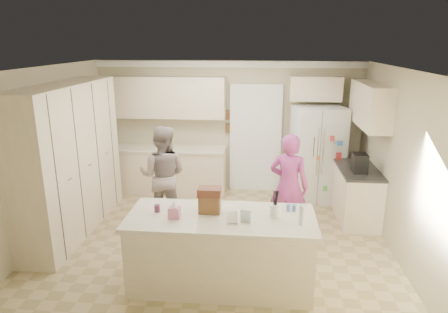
# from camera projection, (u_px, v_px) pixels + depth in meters

# --- Properties ---
(floor) EXTENTS (5.20, 4.60, 0.02)m
(floor) POSITION_uv_depth(u_px,v_px,m) (215.00, 241.00, 6.15)
(floor) COLOR tan
(floor) RESTS_ON ground
(ceiling) EXTENTS (5.20, 4.60, 0.02)m
(ceiling) POSITION_uv_depth(u_px,v_px,m) (214.00, 68.00, 5.42)
(ceiling) COLOR white
(ceiling) RESTS_ON wall_back
(wall_back) EXTENTS (5.20, 0.02, 2.60)m
(wall_back) POSITION_uv_depth(u_px,v_px,m) (228.00, 127.00, 7.99)
(wall_back) COLOR #BDB490
(wall_back) RESTS_ON ground
(wall_front) EXTENTS (5.20, 0.02, 2.60)m
(wall_front) POSITION_uv_depth(u_px,v_px,m) (185.00, 233.00, 3.58)
(wall_front) COLOR #BDB490
(wall_front) RESTS_ON ground
(wall_left) EXTENTS (0.02, 4.60, 2.60)m
(wall_left) POSITION_uv_depth(u_px,v_px,m) (43.00, 155.00, 6.02)
(wall_left) COLOR #BDB490
(wall_left) RESTS_ON ground
(wall_right) EXTENTS (0.02, 4.60, 2.60)m
(wall_right) POSITION_uv_depth(u_px,v_px,m) (401.00, 165.00, 5.55)
(wall_right) COLOR #BDB490
(wall_right) RESTS_ON ground
(crown_back) EXTENTS (5.20, 0.08, 0.12)m
(crown_back) POSITION_uv_depth(u_px,v_px,m) (228.00, 64.00, 7.60)
(crown_back) COLOR white
(crown_back) RESTS_ON wall_back
(pantry_bank) EXTENTS (0.60, 2.60, 2.35)m
(pantry_bank) POSITION_uv_depth(u_px,v_px,m) (70.00, 160.00, 6.22)
(pantry_bank) COLOR beige
(pantry_bank) RESTS_ON floor
(back_base_cab) EXTENTS (2.20, 0.60, 0.88)m
(back_base_cab) POSITION_uv_depth(u_px,v_px,m) (170.00, 171.00, 8.04)
(back_base_cab) COLOR beige
(back_base_cab) RESTS_ON floor
(back_countertop) EXTENTS (2.24, 0.63, 0.04)m
(back_countertop) POSITION_uv_depth(u_px,v_px,m) (169.00, 149.00, 7.90)
(back_countertop) COLOR beige
(back_countertop) RESTS_ON back_base_cab
(back_upper_cab) EXTENTS (2.20, 0.35, 0.80)m
(back_upper_cab) POSITION_uv_depth(u_px,v_px,m) (169.00, 97.00, 7.75)
(back_upper_cab) COLOR beige
(back_upper_cab) RESTS_ON wall_back
(doorway_opening) EXTENTS (0.90, 0.06, 2.10)m
(doorway_opening) POSITION_uv_depth(u_px,v_px,m) (255.00, 140.00, 7.98)
(doorway_opening) COLOR black
(doorway_opening) RESTS_ON floor
(doorway_casing) EXTENTS (1.02, 0.03, 2.22)m
(doorway_casing) POSITION_uv_depth(u_px,v_px,m) (255.00, 140.00, 7.95)
(doorway_casing) COLOR white
(doorway_casing) RESTS_ON floor
(wall_frame_upper) EXTENTS (0.15, 0.02, 0.20)m
(wall_frame_upper) POSITION_uv_depth(u_px,v_px,m) (229.00, 115.00, 7.88)
(wall_frame_upper) COLOR brown
(wall_frame_upper) RESTS_ON wall_back
(wall_frame_lower) EXTENTS (0.15, 0.02, 0.20)m
(wall_frame_lower) POSITION_uv_depth(u_px,v_px,m) (229.00, 128.00, 7.96)
(wall_frame_lower) COLOR brown
(wall_frame_lower) RESTS_ON wall_back
(refrigerator) EXTENTS (1.02, 0.86, 1.80)m
(refrigerator) POSITION_uv_depth(u_px,v_px,m) (317.00, 154.00, 7.51)
(refrigerator) COLOR white
(refrigerator) RESTS_ON floor
(fridge_seam) EXTENTS (0.02, 0.02, 1.78)m
(fridge_seam) POSITION_uv_depth(u_px,v_px,m) (320.00, 160.00, 7.17)
(fridge_seam) COLOR gray
(fridge_seam) RESTS_ON refrigerator
(fridge_dispenser) EXTENTS (0.22, 0.03, 0.35)m
(fridge_dispenser) POSITION_uv_depth(u_px,v_px,m) (308.00, 146.00, 7.11)
(fridge_dispenser) COLOR black
(fridge_dispenser) RESTS_ON refrigerator
(fridge_handle_l) EXTENTS (0.02, 0.02, 0.85)m
(fridge_handle_l) POSITION_uv_depth(u_px,v_px,m) (317.00, 152.00, 7.12)
(fridge_handle_l) COLOR silver
(fridge_handle_l) RESTS_ON refrigerator
(fridge_handle_r) EXTENTS (0.02, 0.02, 0.85)m
(fridge_handle_r) POSITION_uv_depth(u_px,v_px,m) (323.00, 152.00, 7.11)
(fridge_handle_r) COLOR silver
(fridge_handle_r) RESTS_ON refrigerator
(over_fridge_cab) EXTENTS (0.95, 0.35, 0.45)m
(over_fridge_cab) POSITION_uv_depth(u_px,v_px,m) (315.00, 89.00, 7.44)
(over_fridge_cab) COLOR beige
(over_fridge_cab) RESTS_ON wall_back
(right_base_cab) EXTENTS (0.60, 1.20, 0.88)m
(right_base_cab) POSITION_uv_depth(u_px,v_px,m) (356.00, 195.00, 6.77)
(right_base_cab) COLOR beige
(right_base_cab) RESTS_ON floor
(right_countertop) EXTENTS (0.63, 1.24, 0.04)m
(right_countertop) POSITION_uv_depth(u_px,v_px,m) (358.00, 169.00, 6.65)
(right_countertop) COLOR #2D2B28
(right_countertop) RESTS_ON right_base_cab
(right_upper_cab) EXTENTS (0.35, 1.50, 0.70)m
(right_upper_cab) POSITION_uv_depth(u_px,v_px,m) (370.00, 105.00, 6.53)
(right_upper_cab) COLOR beige
(right_upper_cab) RESTS_ON wall_right
(coffee_maker) EXTENTS (0.22, 0.28, 0.30)m
(coffee_maker) POSITION_uv_depth(u_px,v_px,m) (360.00, 163.00, 6.41)
(coffee_maker) COLOR black
(coffee_maker) RESTS_ON right_countertop
(island_base) EXTENTS (2.20, 0.90, 0.88)m
(island_base) POSITION_uv_depth(u_px,v_px,m) (221.00, 252.00, 4.96)
(island_base) COLOR beige
(island_base) RESTS_ON floor
(island_top) EXTENTS (2.28, 0.96, 0.05)m
(island_top) POSITION_uv_depth(u_px,v_px,m) (221.00, 218.00, 4.83)
(island_top) COLOR beige
(island_top) RESTS_ON island_base
(utensil_crock) EXTENTS (0.13, 0.13, 0.15)m
(utensil_crock) POSITION_uv_depth(u_px,v_px,m) (275.00, 211.00, 4.79)
(utensil_crock) COLOR white
(utensil_crock) RESTS_ON island_top
(tissue_box) EXTENTS (0.13, 0.13, 0.14)m
(tissue_box) POSITION_uv_depth(u_px,v_px,m) (174.00, 212.00, 4.75)
(tissue_box) COLOR #CC779E
(tissue_box) RESTS_ON island_top
(tissue_plume) EXTENTS (0.08, 0.08, 0.08)m
(tissue_plume) POSITION_uv_depth(u_px,v_px,m) (174.00, 204.00, 4.72)
(tissue_plume) COLOR white
(tissue_plume) RESTS_ON tissue_box
(dollhouse_body) EXTENTS (0.26, 0.18, 0.22)m
(dollhouse_body) POSITION_uv_depth(u_px,v_px,m) (210.00, 204.00, 4.90)
(dollhouse_body) COLOR brown
(dollhouse_body) RESTS_ON island_top
(dollhouse_roof) EXTENTS (0.28, 0.20, 0.10)m
(dollhouse_roof) POSITION_uv_depth(u_px,v_px,m) (209.00, 192.00, 4.85)
(dollhouse_roof) COLOR #592D1E
(dollhouse_roof) RESTS_ON dollhouse_body
(jam_jar) EXTENTS (0.07, 0.07, 0.09)m
(jam_jar) POSITION_uv_depth(u_px,v_px,m) (157.00, 208.00, 4.93)
(jam_jar) COLOR #59263F
(jam_jar) RESTS_ON island_top
(greeting_card_a) EXTENTS (0.12, 0.06, 0.16)m
(greeting_card_a) POSITION_uv_depth(u_px,v_px,m) (232.00, 217.00, 4.59)
(greeting_card_a) COLOR white
(greeting_card_a) RESTS_ON island_top
(greeting_card_b) EXTENTS (0.12, 0.05, 0.16)m
(greeting_card_b) POSITION_uv_depth(u_px,v_px,m) (245.00, 216.00, 4.63)
(greeting_card_b) COLOR silver
(greeting_card_b) RESTS_ON island_top
(water_bottle) EXTENTS (0.07, 0.07, 0.24)m
(water_bottle) POSITION_uv_depth(u_px,v_px,m) (302.00, 215.00, 4.56)
(water_bottle) COLOR silver
(water_bottle) RESTS_ON island_top
(shaker_salt) EXTENTS (0.05, 0.05, 0.09)m
(shaker_salt) POSITION_uv_depth(u_px,v_px,m) (288.00, 208.00, 4.94)
(shaker_salt) COLOR #4966A3
(shaker_salt) RESTS_ON island_top
(shaker_pepper) EXTENTS (0.05, 0.05, 0.09)m
(shaker_pepper) POSITION_uv_depth(u_px,v_px,m) (294.00, 208.00, 4.94)
(shaker_pepper) COLOR #4966A3
(shaker_pepper) RESTS_ON island_top
(teen_boy) EXTENTS (0.82, 0.65, 1.66)m
(teen_boy) POSITION_uv_depth(u_px,v_px,m) (163.00, 175.00, 6.57)
(teen_boy) COLOR gray
(teen_boy) RESTS_ON floor
(teen_girl) EXTENTS (0.69, 0.56, 1.65)m
(teen_girl) POSITION_uv_depth(u_px,v_px,m) (289.00, 186.00, 6.09)
(teen_girl) COLOR #BA3D8A
(teen_girl) RESTS_ON floor
(fridge_magnets) EXTENTS (0.76, 0.02, 1.44)m
(fridge_magnets) POSITION_uv_depth(u_px,v_px,m) (320.00, 160.00, 7.16)
(fridge_magnets) COLOR tan
(fridge_magnets) RESTS_ON refrigerator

